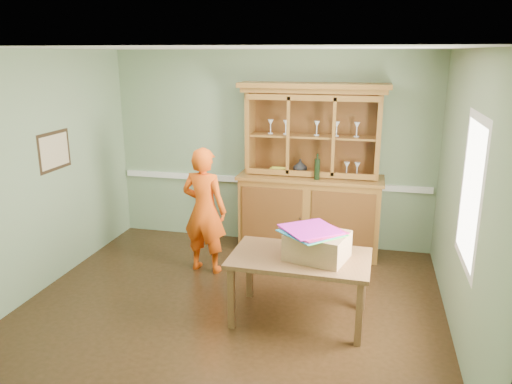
% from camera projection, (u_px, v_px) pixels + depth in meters
% --- Properties ---
extents(floor, '(4.50, 4.50, 0.00)m').
position_uv_depth(floor, '(233.00, 304.00, 5.47)').
color(floor, '#402714').
rests_on(floor, ground).
extents(ceiling, '(4.50, 4.50, 0.00)m').
position_uv_depth(ceiling, '(229.00, 48.00, 4.74)').
color(ceiling, white).
rests_on(ceiling, wall_back).
extents(wall_back, '(4.50, 0.00, 4.50)m').
position_uv_depth(wall_back, '(271.00, 150.00, 6.98)').
color(wall_back, gray).
rests_on(wall_back, floor).
extents(wall_left, '(0.00, 4.00, 4.00)m').
position_uv_depth(wall_left, '(39.00, 173.00, 5.60)').
color(wall_left, gray).
rests_on(wall_left, floor).
extents(wall_right, '(0.00, 4.00, 4.00)m').
position_uv_depth(wall_right, '(465.00, 200.00, 4.60)').
color(wall_right, gray).
rests_on(wall_right, floor).
extents(wall_front, '(4.50, 0.00, 4.50)m').
position_uv_depth(wall_front, '(146.00, 262.00, 3.23)').
color(wall_front, gray).
rests_on(wall_front, floor).
extents(chair_rail, '(4.41, 0.05, 0.08)m').
position_uv_depth(chair_rail, '(270.00, 181.00, 7.08)').
color(chair_rail, white).
rests_on(chair_rail, wall_back).
extents(framed_map, '(0.03, 0.60, 0.46)m').
position_uv_depth(framed_map, '(55.00, 151.00, 5.83)').
color(framed_map, '#302113').
rests_on(framed_map, wall_left).
extents(window_panel, '(0.03, 0.96, 1.36)m').
position_uv_depth(window_panel, '(470.00, 192.00, 4.29)').
color(window_panel, white).
rests_on(window_panel, wall_right).
extents(china_hutch, '(1.95, 0.64, 2.29)m').
position_uv_depth(china_hutch, '(310.00, 195.00, 6.75)').
color(china_hutch, olive).
rests_on(china_hutch, floor).
extents(dining_table, '(1.41, 0.86, 0.69)m').
position_uv_depth(dining_table, '(300.00, 264.00, 5.01)').
color(dining_table, brown).
rests_on(dining_table, floor).
extents(cardboard_box, '(0.66, 0.58, 0.27)m').
position_uv_depth(cardboard_box, '(317.00, 246.00, 4.91)').
color(cardboard_box, tan).
rests_on(cardboard_box, dining_table).
extents(kite_stack, '(0.69, 0.69, 0.04)m').
position_uv_depth(kite_stack, '(313.00, 231.00, 4.87)').
color(kite_stack, green).
rests_on(kite_stack, cardboard_box).
extents(person, '(0.62, 0.45, 1.58)m').
position_uv_depth(person, '(204.00, 210.00, 6.13)').
color(person, '#FF5610').
rests_on(person, floor).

